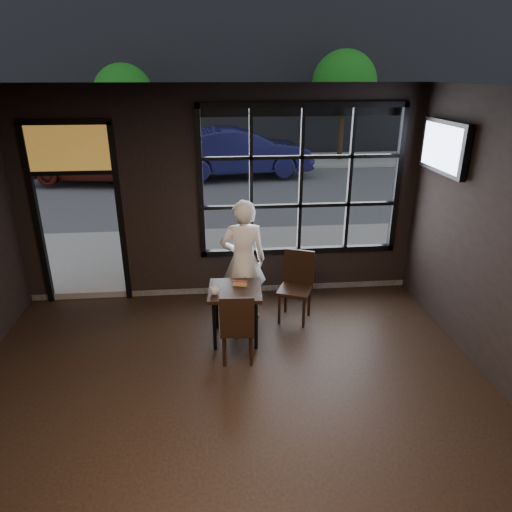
{
  "coord_description": "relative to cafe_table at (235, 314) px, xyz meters",
  "views": [
    {
      "loc": [
        -0.11,
        -3.16,
        3.32
      ],
      "look_at": [
        0.4,
        2.2,
        1.15
      ],
      "focal_mm": 32.0,
      "sensor_mm": 36.0,
      "label": 1
    }
  ],
  "objects": [
    {
      "name": "floor",
      "position": [
        -0.12,
        -2.13,
        -0.38
      ],
      "size": [
        6.0,
        7.0,
        0.02
      ],
      "primitive_type": "cube",
      "color": "black",
      "rests_on": "ground"
    },
    {
      "name": "ceiling",
      "position": [
        -0.12,
        -2.13,
        2.84
      ],
      "size": [
        6.0,
        7.0,
        0.02
      ],
      "primitive_type": "cube",
      "color": "black",
      "rests_on": "ground"
    },
    {
      "name": "window_frame",
      "position": [
        1.08,
        1.37,
        1.43
      ],
      "size": [
        3.06,
        0.12,
        2.28
      ],
      "primitive_type": "cube",
      "color": "black",
      "rests_on": "ground"
    },
    {
      "name": "stained_transom",
      "position": [
        -2.22,
        1.37,
        1.98
      ],
      "size": [
        1.2,
        0.06,
        0.7
      ],
      "primitive_type": "cube",
      "color": "orange",
      "rests_on": "ground"
    },
    {
      "name": "street_asphalt",
      "position": [
        -0.12,
        21.87,
        -0.39
      ],
      "size": [
        60.0,
        41.0,
        0.04
      ],
      "primitive_type": "cube",
      "color": "#545456",
      "rests_on": "ground"
    },
    {
      "name": "cafe_table",
      "position": [
        0.0,
        0.0,
        0.0
      ],
      "size": [
        0.72,
        0.72,
        0.73
      ],
      "primitive_type": "cube",
      "rotation": [
        0.0,
        0.0,
        -0.06
      ],
      "color": "black",
      "rests_on": "floor"
    },
    {
      "name": "chair_near",
      "position": [
        -0.0,
        -0.47,
        0.1
      ],
      "size": [
        0.43,
        0.43,
        0.94
      ],
      "primitive_type": "cube",
      "rotation": [
        0.0,
        0.0,
        3.09
      ],
      "color": "black",
      "rests_on": "floor"
    },
    {
      "name": "chair_window",
      "position": [
        0.87,
        0.42,
        0.14
      ],
      "size": [
        0.57,
        0.57,
        1.01
      ],
      "primitive_type": "cube",
      "rotation": [
        0.0,
        0.0,
        -0.41
      ],
      "color": "black",
      "rests_on": "floor"
    },
    {
      "name": "man",
      "position": [
        0.15,
        0.58,
        0.51
      ],
      "size": [
        0.66,
        0.45,
        1.76
      ],
      "primitive_type": "imported",
      "rotation": [
        0.0,
        0.0,
        3.19
      ],
      "color": "white",
      "rests_on": "floor"
    },
    {
      "name": "hotdog",
      "position": [
        0.07,
        0.11,
        0.39
      ],
      "size": [
        0.21,
        0.12,
        0.06
      ],
      "primitive_type": null,
      "rotation": [
        0.0,
        0.0,
        -0.22
      ],
      "color": "tan",
      "rests_on": "cafe_table"
    },
    {
      "name": "cup",
      "position": [
        -0.26,
        -0.13,
        0.41
      ],
      "size": [
        0.14,
        0.14,
        0.1
      ],
      "primitive_type": "imported",
      "rotation": [
        0.0,
        0.0,
        -0.11
      ],
      "color": "silver",
      "rests_on": "cafe_table"
    },
    {
      "name": "tv",
      "position": [
        2.81,
        0.53,
        2.05
      ],
      "size": [
        0.13,
        1.16,
        0.68
      ],
      "primitive_type": "cube",
      "color": "black",
      "rests_on": "wall_right"
    },
    {
      "name": "navy_car",
      "position": [
        0.66,
        9.99,
        0.51
      ],
      "size": [
        4.9,
        2.23,
        1.56
      ],
      "primitive_type": "imported",
      "rotation": [
        0.0,
        0.0,
        1.7
      ],
      "color": "#151542",
      "rests_on": "street_asphalt"
    },
    {
      "name": "maroon_car",
      "position": [
        -3.93,
        9.59,
        0.49
      ],
      "size": [
        4.69,
        2.5,
        1.52
      ],
      "primitive_type": "imported",
      "rotation": [
        0.0,
        0.0,
        1.41
      ],
      "color": "#511611",
      "rests_on": "street_asphalt"
    },
    {
      "name": "tree_left",
      "position": [
        -3.32,
        12.45,
        2.2
      ],
      "size": [
        2.14,
        2.14,
        3.65
      ],
      "color": "#332114",
      "rests_on": "street_asphalt"
    },
    {
      "name": "tree_right",
      "position": [
        4.84,
        12.75,
        2.56
      ],
      "size": [
        2.43,
        2.43,
        4.15
      ],
      "color": "#332114",
      "rests_on": "street_asphalt"
    }
  ]
}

